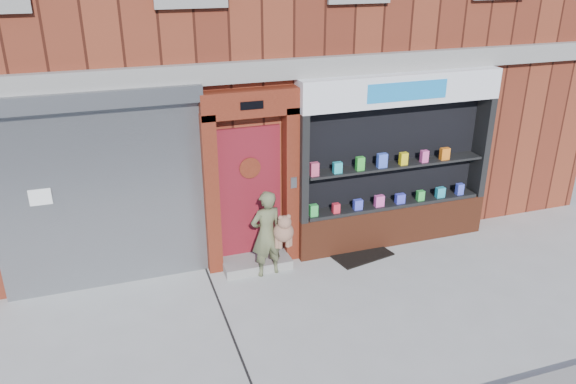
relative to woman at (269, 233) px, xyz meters
name	(u,v)px	position (x,y,z in m)	size (l,w,h in m)	color
ground	(340,316)	(0.60, -1.42, -0.73)	(80.00, 80.00, 0.00)	#9E9E99
shutter_bay	(99,181)	(-2.40, 0.51, 0.99)	(3.10, 0.30, 3.04)	gray
red_door_bay	(251,181)	(-0.15, 0.44, 0.73)	(1.52, 0.58, 2.90)	#551B0E
pharmacy_bay	(394,169)	(2.35, 0.39, 0.65)	(3.50, 0.41, 3.00)	maroon
woman	(269,233)	(0.00, 0.00, 0.00)	(0.69, 0.49, 1.43)	#595D3D
doormat	(359,253)	(1.64, 0.13, -0.72)	(0.99, 0.69, 0.02)	black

